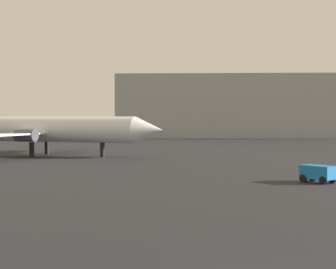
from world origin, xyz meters
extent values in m
cylinder|color=silver|center=(-20.70, 51.45, 3.42)|extent=(24.52, 10.08, 3.29)
cone|color=silver|center=(-7.17, 47.48, 3.42)|extent=(4.40, 4.17, 3.29)
cube|color=silver|center=(-21.88, 51.80, 2.92)|extent=(9.72, 21.64, 0.21)
cylinder|color=#4C4C54|center=(-20.03, 55.50, 2.76)|extent=(3.00, 2.28, 1.60)
cylinder|color=#4C4C54|center=(-22.32, 47.68, 2.76)|extent=(3.00, 2.28, 1.60)
cube|color=black|center=(-13.15, 49.24, 0.89)|extent=(0.55, 0.55, 1.77)
cube|color=black|center=(-21.38, 53.50, 0.89)|extent=(0.55, 0.55, 1.77)
cube|color=black|center=(-22.38, 50.10, 0.89)|extent=(0.55, 0.55, 1.77)
cube|color=#1972BF|center=(7.23, 24.69, 0.80)|extent=(2.59, 2.64, 1.00)
cylinder|color=black|center=(8.24, 24.48, 0.30)|extent=(0.56, 0.58, 0.60)
cylinder|color=black|center=(7.38, 23.68, 0.30)|extent=(0.56, 0.58, 0.60)
cylinder|color=black|center=(7.09, 25.71, 0.30)|extent=(0.56, 0.58, 0.60)
cylinder|color=black|center=(6.23, 24.91, 0.30)|extent=(0.56, 0.58, 0.60)
cube|color=#999EA3|center=(14.68, 119.19, 7.85)|extent=(69.52, 24.09, 15.69)
camera|label=1|loc=(-2.46, -12.98, 4.78)|focal=53.62mm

